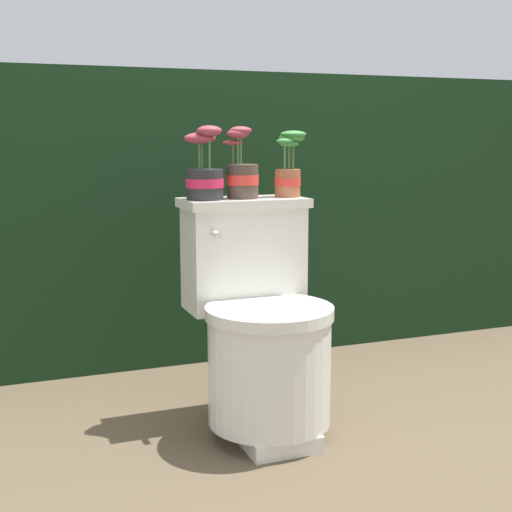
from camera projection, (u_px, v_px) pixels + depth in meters
name	position (u px, v px, depth m)	size (l,w,h in m)	color
ground_plane	(288.00, 427.00, 2.33)	(12.00, 12.00, 0.00)	brown
hedge_backdrop	(190.00, 211.00, 3.27)	(3.21, 0.76, 1.20)	black
toilet	(261.00, 330.00, 2.27)	(0.41, 0.54, 0.74)	silver
potted_plant_left	(204.00, 172.00, 2.28)	(0.12, 0.13, 0.24)	#262628
potted_plant_midleft	(242.00, 173.00, 2.33)	(0.11, 0.11, 0.23)	#47382D
potted_plant_middle	(289.00, 168.00, 2.39)	(0.11, 0.09, 0.22)	#9E5638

